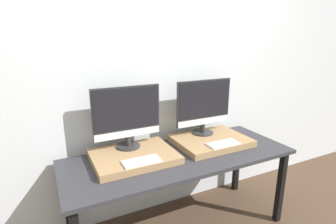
% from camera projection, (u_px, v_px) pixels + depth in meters
% --- Properties ---
extents(wall_back, '(8.00, 0.04, 2.60)m').
position_uv_depth(wall_back, '(158.00, 74.00, 2.29)').
color(wall_back, silver).
rests_on(wall_back, ground_plane).
extents(workbench, '(1.84, 0.70, 0.71)m').
position_uv_depth(workbench, '(180.00, 163.00, 2.11)').
color(workbench, '#2D2D33').
rests_on(workbench, ground_plane).
extents(wooden_riser_left, '(0.62, 0.48, 0.05)m').
position_uv_depth(wooden_riser_left, '(134.00, 156.00, 2.01)').
color(wooden_riser_left, '#99754C').
rests_on(wooden_riser_left, workbench).
extents(monitor_left, '(0.54, 0.19, 0.50)m').
position_uv_depth(monitor_left, '(127.00, 115.00, 2.04)').
color(monitor_left, '#282828').
rests_on(monitor_left, wooden_riser_left).
extents(keyboard_left, '(0.27, 0.12, 0.01)m').
position_uv_depth(keyboard_left, '(142.00, 161.00, 1.85)').
color(keyboard_left, silver).
rests_on(keyboard_left, wooden_riser_left).
extents(wooden_riser_right, '(0.62, 0.48, 0.05)m').
position_uv_depth(wooden_riser_right, '(211.00, 141.00, 2.31)').
color(wooden_riser_right, '#99754C').
rests_on(wooden_riser_right, workbench).
extents(monitor_right, '(0.54, 0.19, 0.50)m').
position_uv_depth(monitor_right, '(204.00, 105.00, 2.34)').
color(monitor_right, '#282828').
rests_on(monitor_right, wooden_riser_right).
extents(keyboard_right, '(0.27, 0.12, 0.01)m').
position_uv_depth(keyboard_right, '(223.00, 144.00, 2.16)').
color(keyboard_right, silver).
rests_on(keyboard_right, wooden_riser_right).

